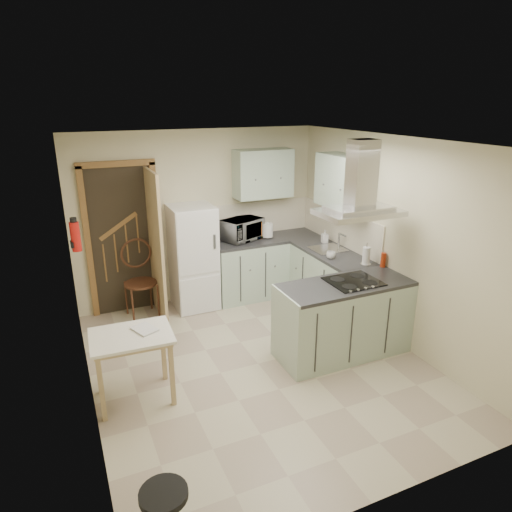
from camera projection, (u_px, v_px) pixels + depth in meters
name	position (u px, v px, depth m)	size (l,w,h in m)	color
floor	(258.00, 364.00, 5.26)	(4.20, 4.20, 0.00)	#B5AB8D
ceiling	(258.00, 142.00, 4.44)	(4.20, 4.20, 0.00)	silver
back_wall	(199.00, 217.00, 6.66)	(3.60, 3.60, 0.00)	beige
left_wall	(79.00, 290.00, 4.16)	(4.20, 4.20, 0.00)	beige
right_wall	(393.00, 241.00, 5.55)	(4.20, 4.20, 0.00)	beige
doorway	(124.00, 240.00, 6.28)	(1.10, 0.12, 2.10)	brown
fridge	(193.00, 258.00, 6.49)	(0.60, 0.60, 1.50)	white
counter_back	(249.00, 268.00, 6.92)	(1.08, 0.60, 0.90)	#9EB2A0
counter_right	(320.00, 275.00, 6.66)	(0.60, 1.95, 0.90)	#9EB2A0
splashback	(259.00, 217.00, 7.05)	(1.68, 0.02, 0.50)	beige
wall_cabinet_back	(263.00, 174.00, 6.68)	(0.85, 0.35, 0.70)	#9EB2A0
wall_cabinet_right	(344.00, 182.00, 6.01)	(0.35, 0.90, 0.70)	#9EB2A0
peninsula	(344.00, 319.00, 5.36)	(1.55, 0.65, 0.90)	#9EB2A0
hob	(354.00, 281.00, 5.24)	(0.58, 0.50, 0.01)	black
extractor_hood	(359.00, 212.00, 4.98)	(0.90, 0.55, 0.10)	silver
sink	(328.00, 249.00, 6.36)	(0.45, 0.40, 0.01)	silver
fire_extinguisher	(75.00, 237.00, 4.87)	(0.10, 0.10, 0.32)	#B2140F
drop_leaf_table	(134.00, 367.00, 4.54)	(0.78, 0.59, 0.73)	#D5BB83
bentwood_chair	(141.00, 283.00, 6.25)	(0.44, 0.44, 0.99)	#493018
microwave	(242.00, 229.00, 6.74)	(0.57, 0.39, 0.32)	black
kettle	(267.00, 230.00, 6.84)	(0.17, 0.17, 0.24)	white
cereal_box	(259.00, 229.00, 6.86)	(0.07, 0.17, 0.26)	#C95C17
soap_bottle	(325.00, 236.00, 6.63)	(0.08, 0.09, 0.19)	#A8A9B4
paper_towel	(366.00, 256.00, 5.75)	(0.09, 0.09, 0.24)	silver
cup	(331.00, 255.00, 5.99)	(0.12, 0.12, 0.09)	silver
red_bottle	(383.00, 260.00, 5.68)	(0.06, 0.06, 0.18)	#A32B0E
book	(136.00, 328.00, 4.43)	(0.18, 0.25, 0.11)	#994533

